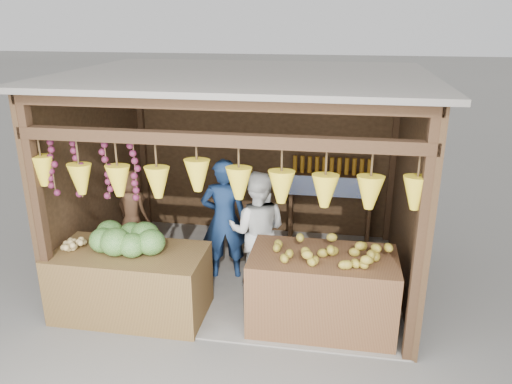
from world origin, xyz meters
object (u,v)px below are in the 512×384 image
man_standing (224,220)px  woman_standing (258,231)px  vendor_seated (132,209)px  counter_left (131,283)px  counter_right (322,291)px

man_standing → woman_standing: bearing=144.9°
vendor_seated → woman_standing: bearing=-165.9°
man_standing → vendor_seated: (-1.30, 0.11, 0.02)m
counter_left → woman_standing: bearing=32.3°
counter_left → man_standing: size_ratio=1.06×
man_standing → vendor_seated: 1.31m
woman_standing → vendor_seated: bearing=-9.7°
counter_right → woman_standing: woman_standing is taller
counter_left → counter_right: bearing=3.0°
counter_right → woman_standing: (-0.84, 0.73, 0.34)m
counter_left → counter_right: size_ratio=1.09×
counter_right → woman_standing: size_ratio=1.02×
counter_left → woman_standing: (1.33, 0.84, 0.38)m
counter_left → vendor_seated: 1.31m
counter_right → counter_left: bearing=-177.0°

